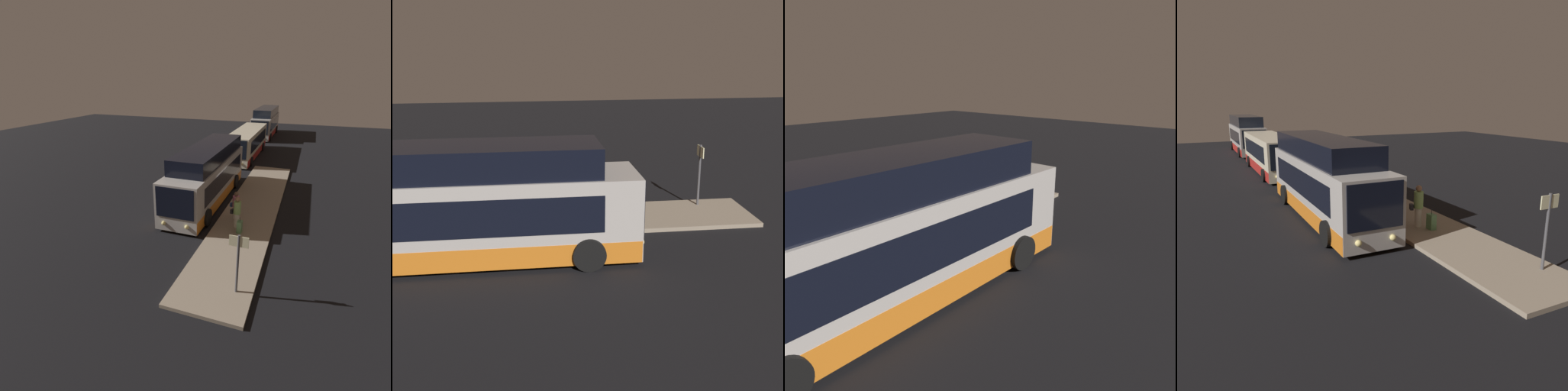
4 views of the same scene
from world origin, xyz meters
The scene contains 7 objects.
ground centered at (0.00, 0.00, 0.00)m, with size 80.00×80.00×0.00m, color black.
platform centered at (0.00, 3.20, 0.08)m, with size 20.00×3.20×0.16m.
bus_lead centered at (-0.73, -0.10, 1.69)m, with size 10.76×2.77×3.79m.
passenger_boarding centered at (2.82, 2.83, 1.14)m, with size 0.52×0.66×1.82m.
passenger_waiting centered at (1.84, 2.52, 1.07)m, with size 0.59×0.67×1.71m.
suitcase centered at (3.39, 3.14, 0.49)m, with size 0.40×0.26×0.90m.
sign_post centered at (8.26, 4.13, 1.76)m, with size 0.10×0.74×2.52m.
Camera 3 is at (-5.50, -7.37, 5.54)m, focal length 35.00 mm.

